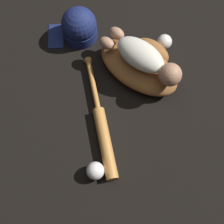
% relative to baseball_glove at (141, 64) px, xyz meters
% --- Properties ---
extents(ground_plane, '(6.00, 6.00, 0.00)m').
position_rel_baseball_glove_xyz_m(ground_plane, '(0.02, 0.01, -0.05)').
color(ground_plane, black).
extents(baseball_glove, '(0.41, 0.32, 0.09)m').
position_rel_baseball_glove_xyz_m(baseball_glove, '(0.00, 0.00, 0.00)').
color(baseball_glove, '#935B2D').
rests_on(baseball_glove, ground).
extents(baby_figure, '(0.37, 0.21, 0.09)m').
position_rel_baseball_glove_xyz_m(baby_figure, '(0.01, -0.02, 0.09)').
color(baby_figure, silver).
rests_on(baby_figure, baseball_glove).
extents(baseball_bat, '(0.30, 0.48, 0.05)m').
position_rel_baseball_glove_xyz_m(baseball_bat, '(-0.06, -0.32, -0.02)').
color(baseball_bat, '#C6843D').
rests_on(baseball_bat, ground).
extents(baseball, '(0.07, 0.07, 0.07)m').
position_rel_baseball_glove_xyz_m(baseball, '(-0.03, -0.48, -0.01)').
color(baseball, white).
rests_on(baseball, ground).
extents(baseball_spare, '(0.07, 0.07, 0.07)m').
position_rel_baseball_glove_xyz_m(baseball_spare, '(0.06, 0.15, -0.01)').
color(baseball_spare, white).
rests_on(baseball_spare, ground).
extents(baseball_cap, '(0.24, 0.19, 0.16)m').
position_rel_baseball_glove_xyz_m(baseball_cap, '(-0.31, 0.09, 0.02)').
color(baseball_cap, navy).
rests_on(baseball_cap, ground).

